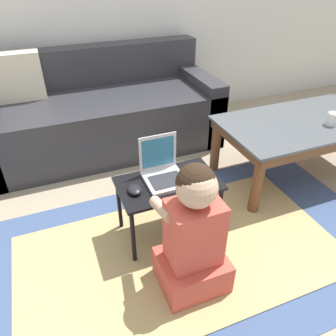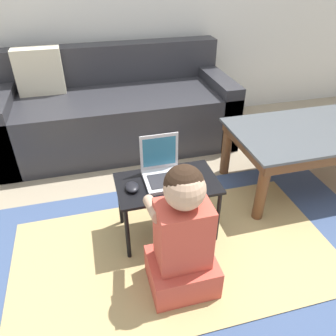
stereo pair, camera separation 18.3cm
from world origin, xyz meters
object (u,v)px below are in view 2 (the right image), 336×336
couch (116,111)px  computer_mouse (132,187)px  coffee_table (316,137)px  laptop_desk (167,189)px  laptop (163,173)px  person_seated (183,238)px

couch → computer_mouse: bearing=-93.2°
coffee_table → laptop_desk: bearing=-167.9°
coffee_table → laptop_desk: size_ratio=2.08×
laptop_desk → coffee_table: bearing=12.1°
couch → coffee_table: bearing=-38.1°
coffee_table → laptop: bearing=-170.0°
laptop_desk → laptop: size_ratio=2.39×
coffee_table → couch: bearing=141.9°
laptop → couch: bearing=95.6°
computer_mouse → laptop: bearing=16.5°
coffee_table → laptop_desk: 1.15m
couch → laptop: bearing=-84.4°
laptop → computer_mouse: size_ratio=2.44×
laptop → person_seated: person_seated is taller
laptop_desk → person_seated: (-0.03, -0.38, 0.00)m
coffee_table → person_seated: bearing=-151.6°
couch → laptop_desk: (0.13, -1.23, 0.04)m
computer_mouse → person_seated: size_ratio=0.13×
laptop → person_seated: bearing=-91.7°
couch → computer_mouse: size_ratio=19.75×
laptop_desk → laptop: bearing=108.9°
coffee_table → computer_mouse: coffee_table is taller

